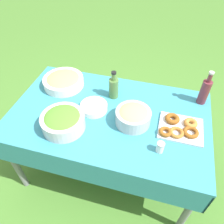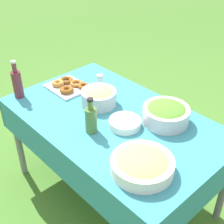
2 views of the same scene
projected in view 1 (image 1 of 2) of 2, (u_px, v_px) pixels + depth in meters
The scene contains 10 objects.
ground_plane at pixel (110, 165), 2.16m from camera, with size 14.00×14.00×0.00m, color #477A2D.
picnic_table at pixel (109, 122), 1.71m from camera, with size 1.49×0.91×0.73m.
salad_bowl at pixel (63, 121), 1.51m from camera, with size 0.30×0.30×0.13m.
pasta_bowl at pixel (133, 116), 1.54m from camera, with size 0.25×0.25×0.13m.
donut_platter at pixel (180, 127), 1.52m from camera, with size 0.30×0.26×0.05m.
plate_stack at pixel (94, 107), 1.66m from camera, with size 0.21×0.21×0.05m.
olive_oil_bottle at pixel (114, 87), 1.72m from camera, with size 0.08×0.08×0.24m.
wine_bottle at pixel (205, 91), 1.66m from camera, with size 0.07×0.07×0.29m.
bread_bowl at pixel (63, 81), 1.86m from camera, with size 0.34×0.34×0.10m.
salt_shaker at pixel (160, 147), 1.38m from camera, with size 0.05×0.05×0.08m.
Camera 1 is at (0.33, -1.11, 1.90)m, focal length 35.00 mm.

